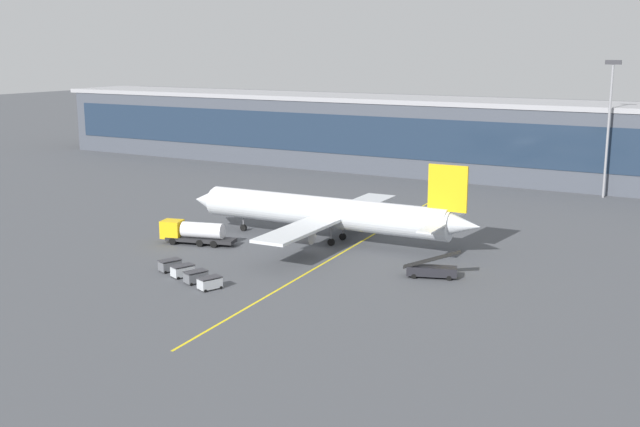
{
  "coord_description": "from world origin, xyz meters",
  "views": [
    {
      "loc": [
        52.08,
        -89.45,
        27.2
      ],
      "look_at": [
        -0.65,
        3.32,
        4.5
      ],
      "focal_mm": 43.64,
      "sensor_mm": 36.0,
      "label": 1
    }
  ],
  "objects_px": {
    "baggage_cart_3": "(210,283)",
    "baggage_cart_1": "(183,271)",
    "fuel_tanker": "(193,232)",
    "baggage_cart_0": "(170,265)",
    "baggage_cart_2": "(196,277)",
    "main_airliner": "(325,212)",
    "belt_loader": "(432,270)"
  },
  "relations": [
    {
      "from": "main_airliner",
      "to": "belt_loader",
      "type": "distance_m",
      "value": 22.52
    },
    {
      "from": "main_airliner",
      "to": "baggage_cart_3",
      "type": "relative_size",
      "value": 15.05
    },
    {
      "from": "baggage_cart_0",
      "to": "baggage_cart_3",
      "type": "height_order",
      "value": "same"
    },
    {
      "from": "baggage_cart_2",
      "to": "baggage_cart_3",
      "type": "distance_m",
      "value": 3.2
    },
    {
      "from": "belt_loader",
      "to": "baggage_cart_2",
      "type": "distance_m",
      "value": 28.33
    },
    {
      "from": "baggage_cart_0",
      "to": "fuel_tanker",
      "type": "bearing_deg",
      "value": 116.57
    },
    {
      "from": "baggage_cart_0",
      "to": "baggage_cart_3",
      "type": "bearing_deg",
      "value": -21.75
    },
    {
      "from": "baggage_cart_3",
      "to": "belt_loader",
      "type": "bearing_deg",
      "value": 39.67
    },
    {
      "from": "baggage_cart_3",
      "to": "baggage_cart_2",
      "type": "bearing_deg",
      "value": 158.25
    },
    {
      "from": "baggage_cart_0",
      "to": "baggage_cart_2",
      "type": "relative_size",
      "value": 1.0
    },
    {
      "from": "fuel_tanker",
      "to": "baggage_cart_0",
      "type": "bearing_deg",
      "value": -63.43
    },
    {
      "from": "main_airliner",
      "to": "fuel_tanker",
      "type": "bearing_deg",
      "value": -145.4
    },
    {
      "from": "baggage_cart_2",
      "to": "main_airliner",
      "type": "bearing_deg",
      "value": 82.52
    },
    {
      "from": "fuel_tanker",
      "to": "baggage_cart_2",
      "type": "distance_m",
      "value": 19.01
    },
    {
      "from": "main_airliner",
      "to": "baggage_cart_2",
      "type": "distance_m",
      "value": 25.72
    },
    {
      "from": "belt_loader",
      "to": "baggage_cart_2",
      "type": "height_order",
      "value": "belt_loader"
    },
    {
      "from": "baggage_cart_1",
      "to": "baggage_cart_2",
      "type": "distance_m",
      "value": 3.2
    },
    {
      "from": "fuel_tanker",
      "to": "baggage_cart_0",
      "type": "xyz_separation_m",
      "value": [
        6.14,
        -12.27,
        -0.96
      ]
    },
    {
      "from": "fuel_tanker",
      "to": "belt_loader",
      "type": "relative_size",
      "value": 1.59
    },
    {
      "from": "baggage_cart_3",
      "to": "baggage_cart_1",
      "type": "bearing_deg",
      "value": 158.25
    },
    {
      "from": "main_airliner",
      "to": "baggage_cart_1",
      "type": "xyz_separation_m",
      "value": [
        -6.29,
        -24.08,
        -3.51
      ]
    },
    {
      "from": "baggage_cart_0",
      "to": "baggage_cart_2",
      "type": "xyz_separation_m",
      "value": [
        5.94,
        -2.37,
        0.0
      ]
    },
    {
      "from": "baggage_cart_2",
      "to": "baggage_cart_3",
      "type": "xyz_separation_m",
      "value": [
        2.97,
        -1.19,
        0.0
      ]
    },
    {
      "from": "belt_loader",
      "to": "baggage_cart_3",
      "type": "bearing_deg",
      "value": -140.33
    },
    {
      "from": "main_airliner",
      "to": "belt_loader",
      "type": "xyz_separation_m",
      "value": [
        20.17,
        -9.44,
        -3.3
      ]
    },
    {
      "from": "baggage_cart_1",
      "to": "main_airliner",
      "type": "bearing_deg",
      "value": 75.36
    },
    {
      "from": "fuel_tanker",
      "to": "belt_loader",
      "type": "bearing_deg",
      "value": 1.91
    },
    {
      "from": "baggage_cart_1",
      "to": "baggage_cart_3",
      "type": "bearing_deg",
      "value": -21.75
    },
    {
      "from": "fuel_tanker",
      "to": "belt_loader",
      "type": "height_order",
      "value": "belt_loader"
    },
    {
      "from": "fuel_tanker",
      "to": "main_airliner",
      "type": "bearing_deg",
      "value": 34.6
    },
    {
      "from": "fuel_tanker",
      "to": "baggage_cart_2",
      "type": "relative_size",
      "value": 3.66
    },
    {
      "from": "baggage_cart_2",
      "to": "baggage_cart_3",
      "type": "relative_size",
      "value": 1.0
    }
  ]
}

